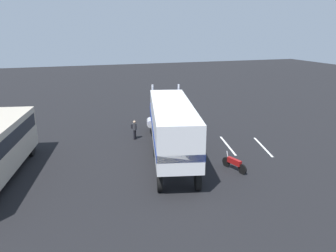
{
  "coord_description": "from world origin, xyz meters",
  "views": [
    {
      "loc": [
        -26.2,
        8.65,
        8.95
      ],
      "look_at": [
        -2.83,
        1.01,
        1.6
      ],
      "focal_mm": 34.78,
      "sensor_mm": 36.0,
      "label": 1
    }
  ],
  "objects": [
    {
      "name": "ground_plane",
      "position": [
        0.0,
        0.0,
        0.0
      ],
      "size": [
        120.0,
        120.0,
        0.0
      ],
      "primitive_type": "plane",
      "color": "black"
    },
    {
      "name": "lane_stripe_near",
      "position": [
        -4.4,
        -3.5,
        0.01
      ],
      "size": [
        4.33,
        1.09,
        0.01
      ],
      "primitive_type": "cube",
      "rotation": [
        0.0,
        0.0,
        -0.21
      ],
      "color": "silver",
      "rests_on": "ground_plane"
    },
    {
      "name": "lane_stripe_mid",
      "position": [
        -5.54,
        -6.01,
        0.01
      ],
      "size": [
        4.29,
        1.31,
        0.01
      ],
      "primitive_type": "cube",
      "rotation": [
        0.0,
        0.0,
        -0.27
      ],
      "color": "silver",
      "rests_on": "ground_plane"
    },
    {
      "name": "semi_truck",
      "position": [
        -5.03,
        1.55,
        2.52
      ],
      "size": [
        14.34,
        5.79,
        4.5
      ],
      "color": "#193399",
      "rests_on": "ground_plane"
    },
    {
      "name": "person_bystander",
      "position": [
        -0.55,
        3.24,
        0.89
      ],
      "size": [
        0.41,
        0.48,
        1.63
      ],
      "color": "black",
      "rests_on": "ground_plane"
    },
    {
      "name": "motorcycle",
      "position": [
        -8.76,
        -1.62,
        0.48
      ],
      "size": [
        2.05,
        0.7,
        1.12
      ],
      "color": "black",
      "rests_on": "ground_plane"
    }
  ]
}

